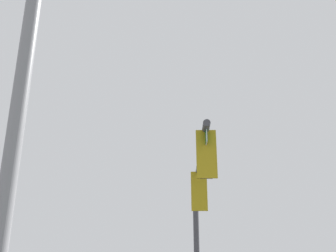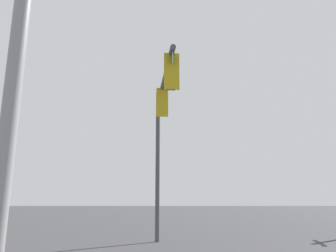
{
  "view_description": "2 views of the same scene",
  "coord_description": "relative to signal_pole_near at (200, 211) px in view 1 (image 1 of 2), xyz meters",
  "views": [
    {
      "loc": [
        11.48,
        -7.98,
        1.99
      ],
      "look_at": [
        0.01,
        -9.26,
        7.01
      ],
      "focal_mm": 50.0,
      "sensor_mm": 36.0,
      "label": 1
    },
    {
      "loc": [
        10.52,
        -8.41,
        1.77
      ],
      "look_at": [
        -2.31,
        -8.35,
        4.8
      ],
      "focal_mm": 35.0,
      "sensor_mm": 36.0,
      "label": 2
    }
  ],
  "objects": [
    {
      "name": "signal_pole_near",
      "position": [
        0.0,
        0.0,
        0.0
      ],
      "size": [
        6.44,
        0.97,
        7.35
      ],
      "color": "#47474C",
      "rests_on": "ground_plane"
    },
    {
      "name": "street_lamp",
      "position": [
        10.16,
        -1.41,
        -0.89
      ],
      "size": [
        1.99,
        0.6,
        7.9
      ],
      "color": "gray",
      "rests_on": "ground_plane"
    }
  ]
}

